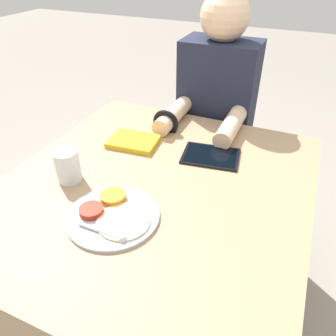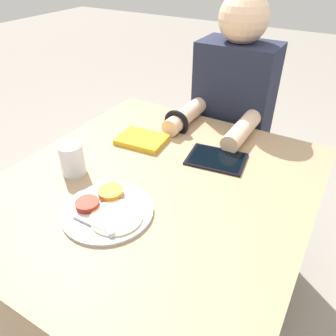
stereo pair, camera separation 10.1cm
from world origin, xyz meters
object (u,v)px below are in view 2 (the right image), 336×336
at_px(red_notebook, 142,140).
at_px(person_diner, 229,136).
at_px(thali_tray, 107,210).
at_px(drinking_glass, 72,159).
at_px(tablet_device, 216,159).

height_order(red_notebook, person_diner, person_diner).
bearing_deg(person_diner, thali_tray, -93.66).
relative_size(red_notebook, drinking_glass, 1.81).
relative_size(thali_tray, tablet_device, 1.19).
height_order(red_notebook, tablet_device, red_notebook).
xyz_separation_m(thali_tray, tablet_device, (0.16, 0.41, -0.00)).
height_order(tablet_device, drinking_glass, drinking_glass).
height_order(thali_tray, red_notebook, thali_tray).
relative_size(red_notebook, person_diner, 0.16).
height_order(thali_tray, person_diner, person_diner).
distance_m(red_notebook, drinking_glass, 0.30).
relative_size(tablet_device, drinking_glass, 2.06).
xyz_separation_m(thali_tray, person_diner, (0.05, 0.82, -0.14)).
bearing_deg(red_notebook, drinking_glass, -105.72).
xyz_separation_m(tablet_device, person_diner, (-0.11, 0.41, -0.14)).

